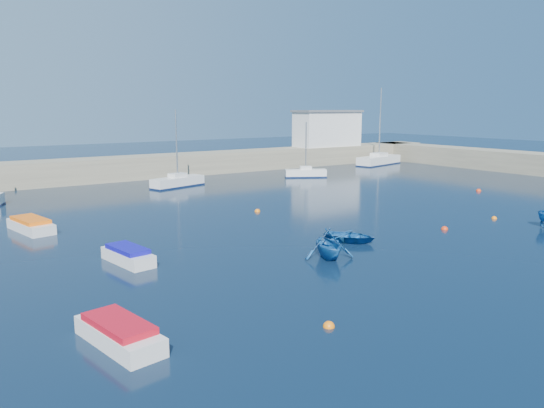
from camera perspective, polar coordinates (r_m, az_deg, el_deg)
ground at (r=27.14m, az=20.29°, el=-8.09°), size 220.00×220.00×0.00m
back_wall at (r=64.66m, az=-14.91°, el=3.80°), size 96.00×4.50×2.60m
right_arm at (r=80.55m, az=20.13°, el=4.74°), size 4.50×32.00×2.60m
harbor_office at (r=79.50m, az=5.96°, el=8.00°), size 10.00×4.00×5.00m
sailboat_6 at (r=56.89m, az=-10.11°, el=2.40°), size 6.35×3.39×8.07m
sailboat_7 at (r=63.96m, az=3.64°, el=3.36°), size 4.95×3.59×6.59m
sailboat_8 at (r=79.57m, az=11.42°, el=4.67°), size 8.83×4.32×11.05m
motorboat_0 at (r=19.99m, az=-16.12°, el=-13.19°), size 2.12×4.30×0.92m
motorboat_1 at (r=29.73m, az=-15.23°, el=-5.34°), size 1.86×3.89×0.92m
motorboat_2 at (r=39.48m, az=-24.51°, el=-2.07°), size 2.42×4.73×0.93m
dinghy_center at (r=33.51m, az=8.36°, el=-3.49°), size 3.64×3.95×0.67m
dinghy_left at (r=29.63m, az=6.08°, el=-4.26°), size 3.73×3.97×1.67m
buoy_0 at (r=20.94m, az=6.13°, el=-13.01°), size 0.46×0.46×0.46m
buoy_1 at (r=38.39m, az=18.06°, el=-2.63°), size 0.48×0.48×0.48m
buoy_2 at (r=43.42m, az=22.78°, el=-1.47°), size 0.41×0.41×0.41m
buoy_3 at (r=42.72m, az=-1.58°, el=-0.84°), size 0.47×0.47×0.47m
buoy_4 at (r=57.13m, az=21.33°, el=1.30°), size 0.51×0.51×0.51m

